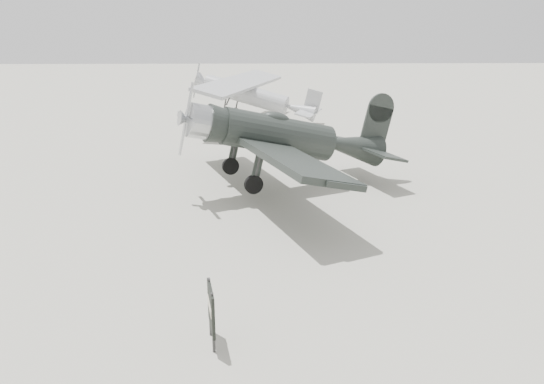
% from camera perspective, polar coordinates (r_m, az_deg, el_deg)
% --- Properties ---
extents(ground, '(160.00, 160.00, 0.00)m').
position_cam_1_polar(ground, '(14.62, -2.13, -10.29)').
color(ground, '#9C998A').
rests_on(ground, ground).
extents(lowwing_monoplane, '(9.67, 13.11, 4.28)m').
position_cam_1_polar(lowwing_monoplane, '(22.34, 1.61, 5.91)').
color(lowwing_monoplane, black).
rests_on(lowwing_monoplane, ground).
extents(highwing_monoplane, '(9.15, 12.69, 3.62)m').
position_cam_1_polar(highwing_monoplane, '(37.30, -2.29, 10.74)').
color(highwing_monoplane, '#959799').
rests_on(highwing_monoplane, ground).
extents(sign_board, '(0.25, 0.99, 1.44)m').
position_cam_1_polar(sign_board, '(12.01, -6.55, -12.42)').
color(sign_board, '#333333').
rests_on(sign_board, ground).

